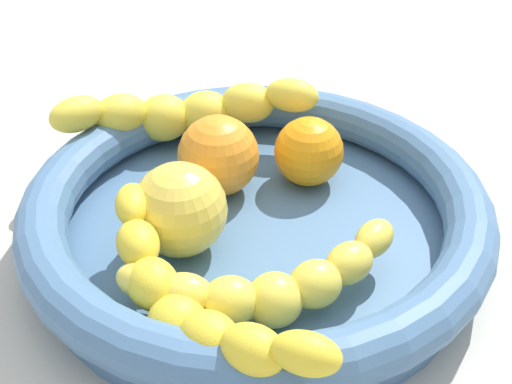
{
  "coord_description": "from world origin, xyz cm",
  "views": [
    {
      "loc": [
        10.07,
        -38.18,
        35.72
      ],
      "look_at": [
        0.0,
        0.0,
        7.83
      ],
      "focal_mm": 48.45,
      "sensor_mm": 36.0,
      "label": 1
    }
  ],
  "objects_px": {
    "banana_arching_top": "(185,111)",
    "fruit_bowl": "(256,215)",
    "banana_draped_right": "(271,284)",
    "banana_draped_left": "(187,301)",
    "apple_yellow": "(180,210)",
    "orange_mid_left": "(218,156)",
    "orange_front": "(309,152)"
  },
  "relations": [
    {
      "from": "banana_arching_top",
      "to": "fruit_bowl",
      "type": "bearing_deg",
      "value": -47.03
    },
    {
      "from": "banana_draped_right",
      "to": "banana_arching_top",
      "type": "height_order",
      "value": "banana_arching_top"
    },
    {
      "from": "fruit_bowl",
      "to": "banana_draped_left",
      "type": "xyz_separation_m",
      "value": [
        -0.01,
        -0.12,
        0.02
      ]
    },
    {
      "from": "banana_draped_right",
      "to": "apple_yellow",
      "type": "relative_size",
      "value": 2.53
    },
    {
      "from": "orange_mid_left",
      "to": "orange_front",
      "type": "bearing_deg",
      "value": 24.86
    },
    {
      "from": "fruit_bowl",
      "to": "banana_draped_left",
      "type": "bearing_deg",
      "value": -95.01
    },
    {
      "from": "fruit_bowl",
      "to": "banana_draped_left",
      "type": "relative_size",
      "value": 1.97
    },
    {
      "from": "banana_draped_right",
      "to": "banana_arching_top",
      "type": "xyz_separation_m",
      "value": [
        -0.11,
        0.17,
        0.01
      ]
    },
    {
      "from": "banana_draped_right",
      "to": "orange_mid_left",
      "type": "bearing_deg",
      "value": 120.63
    },
    {
      "from": "orange_mid_left",
      "to": "banana_draped_left",
      "type": "bearing_deg",
      "value": -79.2
    },
    {
      "from": "fruit_bowl",
      "to": "banana_draped_left",
      "type": "distance_m",
      "value": 0.12
    },
    {
      "from": "banana_draped_left",
      "to": "apple_yellow",
      "type": "height_order",
      "value": "apple_yellow"
    },
    {
      "from": "banana_arching_top",
      "to": "apple_yellow",
      "type": "xyz_separation_m",
      "value": [
        0.04,
        -0.13,
        -0.0
      ]
    },
    {
      "from": "fruit_bowl",
      "to": "banana_arching_top",
      "type": "bearing_deg",
      "value": 132.97
    },
    {
      "from": "banana_draped_right",
      "to": "orange_front",
      "type": "xyz_separation_m",
      "value": [
        -0.01,
        0.15,
        0.01
      ]
    },
    {
      "from": "orange_front",
      "to": "banana_draped_right",
      "type": "bearing_deg",
      "value": -87.75
    },
    {
      "from": "banana_draped_left",
      "to": "orange_mid_left",
      "type": "distance_m",
      "value": 0.16
    },
    {
      "from": "banana_draped_left",
      "to": "orange_front",
      "type": "distance_m",
      "value": 0.19
    },
    {
      "from": "banana_draped_left",
      "to": "fruit_bowl",
      "type": "bearing_deg",
      "value": 84.99
    },
    {
      "from": "banana_draped_left",
      "to": "apple_yellow",
      "type": "distance_m",
      "value": 0.09
    },
    {
      "from": "banana_draped_right",
      "to": "orange_mid_left",
      "type": "relative_size",
      "value": 2.65
    },
    {
      "from": "banana_arching_top",
      "to": "orange_mid_left",
      "type": "relative_size",
      "value": 3.25
    },
    {
      "from": "orange_front",
      "to": "apple_yellow",
      "type": "relative_size",
      "value": 0.83
    },
    {
      "from": "orange_front",
      "to": "apple_yellow",
      "type": "xyz_separation_m",
      "value": [
        -0.07,
        -0.1,
        0.01
      ]
    },
    {
      "from": "orange_mid_left",
      "to": "apple_yellow",
      "type": "relative_size",
      "value": 0.95
    },
    {
      "from": "fruit_bowl",
      "to": "orange_mid_left",
      "type": "xyz_separation_m",
      "value": [
        -0.04,
        0.04,
        0.02
      ]
    },
    {
      "from": "fruit_bowl",
      "to": "banana_draped_right",
      "type": "bearing_deg",
      "value": -69.29
    },
    {
      "from": "banana_arching_top",
      "to": "orange_front",
      "type": "relative_size",
      "value": 3.73
    },
    {
      "from": "orange_front",
      "to": "apple_yellow",
      "type": "distance_m",
      "value": 0.12
    },
    {
      "from": "fruit_bowl",
      "to": "orange_mid_left",
      "type": "relative_size",
      "value": 5.39
    },
    {
      "from": "banana_draped_right",
      "to": "orange_mid_left",
      "type": "height_order",
      "value": "orange_mid_left"
    },
    {
      "from": "banana_draped_right",
      "to": "fruit_bowl",
      "type": "bearing_deg",
      "value": 110.71
    }
  ]
}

